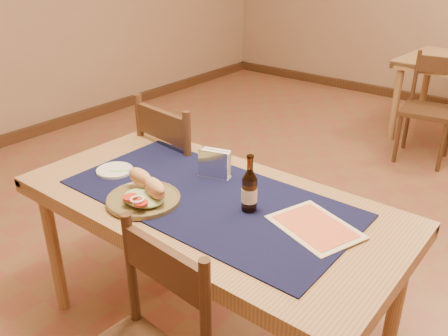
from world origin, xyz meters
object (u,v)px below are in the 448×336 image
Objects in this scene: main_table at (209,215)px; sandwich_plate at (144,195)px; chair_main_far at (188,177)px; napkin_holder at (215,164)px; beer_bottle at (249,190)px.

main_table is 5.37× the size of sandwich_plate.
chair_main_far is (-0.53, 0.44, -0.16)m from main_table.
chair_main_far reaches higher than sandwich_plate.
main_table is 0.29m from sandwich_plate.
napkin_holder reaches higher than main_table.
napkin_holder is at bearing 154.35° from beer_bottle.
sandwich_plate is at bearing -60.68° from chair_main_far.
beer_bottle is (0.72, -0.42, 0.33)m from chair_main_far.
chair_main_far is at bearing 146.98° from napkin_holder.
main_table is 0.26m from beer_bottle.
beer_bottle reaches higher than chair_main_far.
chair_main_far is 0.77m from sandwich_plate.
napkin_holder is (0.43, -0.28, 0.31)m from chair_main_far.
chair_main_far is at bearing 140.39° from main_table.
sandwich_plate is at bearing -102.33° from napkin_holder.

